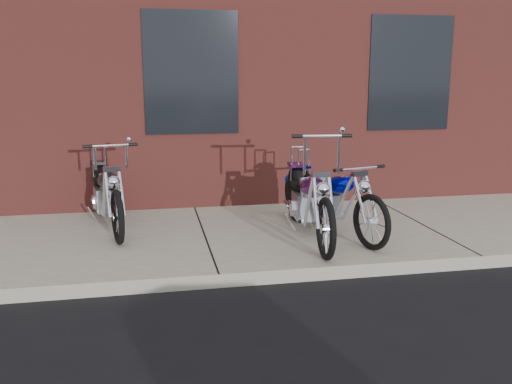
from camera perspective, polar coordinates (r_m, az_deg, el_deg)
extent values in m
plane|color=black|center=(5.68, -3.89, -10.07)|extent=(120.00, 120.00, 0.00)
cube|color=gray|center=(7.07, -5.46, -5.02)|extent=(22.00, 3.00, 0.15)
torus|color=black|center=(7.46, 4.47, -0.42)|extent=(0.21, 0.79, 0.78)
torus|color=black|center=(5.87, 7.74, -4.27)|extent=(0.13, 0.70, 0.70)
cube|color=#96989C|center=(6.80, 5.61, -1.74)|extent=(0.33, 0.45, 0.32)
ellipsoid|color=#551A6A|center=(6.45, 6.25, 0.34)|extent=(0.32, 0.61, 0.33)
cube|color=black|center=(7.02, 5.15, 0.51)|extent=(0.28, 0.32, 0.06)
cylinder|color=white|center=(5.92, 7.49, -1.28)|extent=(0.07, 0.32, 0.58)
cylinder|color=white|center=(5.93, 7.35, 5.75)|extent=(0.59, 0.07, 0.03)
cylinder|color=white|center=(7.30, 4.65, 2.58)|extent=(0.03, 0.03, 0.52)
cylinder|color=white|center=(7.09, 6.20, -2.36)|extent=(0.12, 0.97, 0.05)
torus|color=black|center=(7.60, 5.24, -0.35)|extent=(0.33, 0.75, 0.74)
torus|color=black|center=(6.33, 12.90, -3.42)|extent=(0.25, 0.66, 0.67)
cube|color=#96989C|center=(7.06, 8.03, -1.44)|extent=(0.39, 0.47, 0.31)
ellipsoid|color=#030CC9|center=(6.77, 9.47, 0.51)|extent=(0.41, 0.61, 0.31)
cube|color=#C3B695|center=(7.24, 6.89, 0.57)|extent=(0.31, 0.34, 0.06)
cylinder|color=white|center=(6.36, 12.29, -0.82)|extent=(0.12, 0.30, 0.55)
cylinder|color=white|center=(6.40, 11.70, 2.29)|extent=(0.55, 0.18, 0.03)
cylinder|color=white|center=(7.46, 5.63, 2.46)|extent=(0.03, 0.03, 0.49)
cylinder|color=white|center=(7.34, 7.80, -1.99)|extent=(0.29, 0.90, 0.05)
torus|color=black|center=(8.16, -15.96, 0.12)|extent=(0.29, 0.76, 0.75)
torus|color=black|center=(6.58, -14.17, -2.86)|extent=(0.21, 0.68, 0.68)
cube|color=#96989C|center=(7.51, -15.32, -0.91)|extent=(0.37, 0.47, 0.31)
ellipsoid|color=#2B2B2E|center=(7.17, -15.14, 0.96)|extent=(0.38, 0.62, 0.32)
cube|color=black|center=(7.73, -15.68, 1.00)|extent=(0.30, 0.34, 0.06)
cylinder|color=white|center=(6.65, -14.46, -0.31)|extent=(0.10, 0.30, 0.56)
cylinder|color=white|center=(6.68, -14.88, 4.64)|extent=(0.57, 0.15, 0.03)
cylinder|color=white|center=(8.01, -16.05, 2.78)|extent=(0.03, 0.03, 0.50)
cylinder|color=white|center=(7.78, -14.59, -1.46)|extent=(0.24, 0.93, 0.05)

